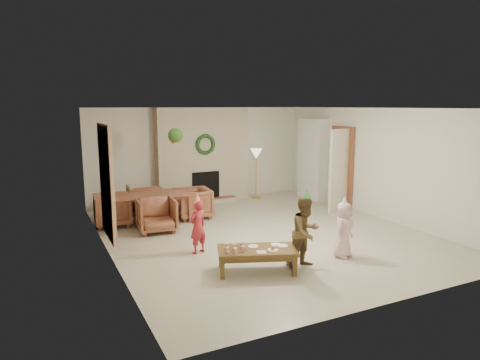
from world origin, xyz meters
TOP-DOWN VIEW (x-y plane):
  - floor at (0.00, 0.00)m, footprint 7.00×7.00m
  - ceiling at (0.00, 0.00)m, footprint 7.00×7.00m
  - wall_back at (0.00, 3.50)m, footprint 7.00×0.00m
  - wall_front at (0.00, -3.50)m, footprint 7.00×0.00m
  - wall_left at (-3.00, 0.00)m, footprint 0.00×7.00m
  - wall_right at (3.00, 0.00)m, footprint 0.00×7.00m
  - fireplace_mass at (0.00, 3.30)m, footprint 2.50×0.40m
  - fireplace_hearth at (0.00, 2.95)m, footprint 1.60×0.30m
  - fireplace_firebox at (0.00, 3.12)m, footprint 0.75×0.12m
  - fireplace_wreath at (0.00, 3.07)m, footprint 0.54×0.10m
  - floor_lamp_base at (1.46, 3.00)m, footprint 0.26×0.26m
  - floor_lamp_post at (1.46, 3.00)m, footprint 0.03×0.03m
  - floor_lamp_shade at (1.46, 3.00)m, footprint 0.33×0.33m
  - bookshelf_carcass at (2.84, 2.30)m, footprint 0.30×1.00m
  - bookshelf_shelf_a at (2.82, 2.30)m, footprint 0.30×0.92m
  - bookshelf_shelf_b at (2.82, 2.30)m, footprint 0.30×0.92m
  - bookshelf_shelf_c at (2.82, 2.30)m, footprint 0.30×0.92m
  - bookshelf_shelf_d at (2.82, 2.30)m, footprint 0.30×0.92m
  - books_row_lower at (2.80, 2.15)m, footprint 0.20×0.40m
  - books_row_mid at (2.80, 2.35)m, footprint 0.20×0.44m
  - books_row_upper at (2.80, 2.20)m, footprint 0.20×0.36m
  - door_frame at (2.96, 1.20)m, footprint 0.05×0.86m
  - door_leaf at (2.58, 0.82)m, footprint 0.77×0.32m
  - curtain_panel at (-2.96, 0.20)m, footprint 0.06×1.20m
  - dining_table at (-1.83, 1.80)m, footprint 1.86×1.14m
  - dining_chair_near at (-1.89, 1.02)m, footprint 0.80×0.82m
  - dining_chair_far at (-1.77, 2.58)m, footprint 0.80×0.82m
  - dining_chair_left at (-2.61, 1.87)m, footprint 0.82×0.80m
  - dining_chair_right at (-0.85, 1.72)m, footprint 0.82×0.80m
  - hanging_plant_cord at (-1.30, 1.50)m, footprint 0.01×0.01m
  - hanging_plant_pot at (-1.30, 1.50)m, footprint 0.16×0.16m
  - hanging_plant_foliage at (-1.30, 1.50)m, footprint 0.32×0.32m
  - coffee_table_top at (-1.06, -1.77)m, footprint 1.34×1.00m
  - coffee_table_apron at (-1.06, -1.77)m, footprint 1.22×0.88m
  - coffee_leg_fl at (-1.66, -1.80)m, footprint 0.08×0.08m
  - coffee_leg_fr at (-0.64, -2.19)m, footprint 0.08×0.08m
  - coffee_leg_bl at (-1.49, -1.34)m, footprint 0.08×0.08m
  - coffee_leg_br at (-0.47, -1.74)m, footprint 0.08×0.08m
  - cup_a at (-1.55, -1.73)m, footprint 0.08×0.08m
  - cup_b at (-1.48, -1.56)m, footprint 0.08×0.08m
  - cup_c at (-1.46, -1.82)m, footprint 0.08×0.08m
  - cup_d at (-1.39, -1.64)m, footprint 0.08×0.08m
  - cup_e at (-1.31, -1.79)m, footprint 0.08×0.08m
  - cup_f at (-1.25, -1.62)m, footprint 0.08×0.08m
  - plate_a at (-1.07, -1.65)m, footprint 0.22×0.22m
  - plate_b at (-0.88, -1.94)m, footprint 0.22×0.22m
  - plate_c at (-0.64, -1.83)m, footprint 0.22×0.22m
  - food_scoop at (-0.88, -1.94)m, footprint 0.08×0.08m
  - napkin_left at (-1.08, -1.94)m, footprint 0.18×0.18m
  - napkin_right at (-0.70, -1.73)m, footprint 0.18×0.18m
  - child_red at (-1.59, -0.56)m, footprint 0.40×0.33m
  - party_hat_red at (-1.59, -0.56)m, footprint 0.13×0.13m
  - child_plaid at (-0.28, -1.93)m, footprint 0.65×0.55m
  - party_hat_plaid at (-0.28, -1.93)m, footprint 0.15×0.15m
  - child_pink at (0.57, -1.83)m, footprint 0.55×0.48m
  - party_hat_pink at (0.57, -1.83)m, footprint 0.15×0.15m

SIDE VIEW (x-z plane):
  - floor at x=0.00m, z-range 0.00..0.00m
  - floor_lamp_base at x=1.46m, z-range 0.00..0.03m
  - fireplace_hearth at x=0.00m, z-range 0.00..0.12m
  - coffee_leg_fl at x=-1.66m, z-range 0.00..0.32m
  - coffee_leg_fr at x=-0.64m, z-range 0.00..0.32m
  - coffee_leg_bl at x=-1.49m, z-range 0.00..0.32m
  - coffee_leg_br at x=-0.47m, z-range 0.00..0.32m
  - coffee_table_apron at x=-1.06m, z-range 0.24..0.32m
  - dining_table at x=-1.83m, z-range 0.00..0.63m
  - coffee_table_top at x=-1.06m, z-range 0.32..0.37m
  - dining_chair_near at x=-1.89m, z-range 0.00..0.69m
  - dining_chair_far at x=-1.77m, z-range 0.00..0.69m
  - dining_chair_left at x=-2.61m, z-range 0.00..0.69m
  - dining_chair_right at x=-0.85m, z-range 0.00..0.69m
  - napkin_left at x=-1.08m, z-range 0.37..0.38m
  - napkin_right at x=-0.70m, z-range 0.37..0.38m
  - plate_a at x=-1.07m, z-range 0.37..0.38m
  - plate_b at x=-0.88m, z-range 0.37..0.38m
  - plate_c at x=-0.64m, z-range 0.37..0.38m
  - food_scoop at x=-0.88m, z-range 0.38..0.44m
  - cup_a at x=-1.55m, z-range 0.37..0.46m
  - cup_b at x=-1.48m, z-range 0.37..0.46m
  - cup_c at x=-1.46m, z-range 0.37..0.46m
  - cup_d at x=-1.39m, z-range 0.37..0.46m
  - cup_e at x=-1.31m, z-range 0.37..0.46m
  - cup_f at x=-1.25m, z-range 0.37..0.46m
  - fireplace_firebox at x=0.00m, z-range 0.07..0.82m
  - bookshelf_shelf_a at x=2.82m, z-range 0.43..0.47m
  - child_red at x=-1.59m, z-range 0.00..0.95m
  - child_pink at x=0.57m, z-range 0.00..0.95m
  - child_plaid at x=-0.28m, z-range 0.00..1.15m
  - books_row_lower at x=2.80m, z-range 0.47..0.71m
  - floor_lamp_post at x=1.46m, z-range 0.02..1.26m
  - bookshelf_shelf_b at x=2.82m, z-range 0.83..0.86m
  - books_row_mid at x=2.80m, z-range 0.87..1.11m
  - party_hat_red at x=-1.59m, z-range 0.90..1.08m
  - party_hat_pink at x=0.57m, z-range 0.91..1.08m
  - door_leaf at x=2.58m, z-range 0.00..2.00m
  - door_frame at x=2.96m, z-range 0.00..2.04m
  - bookshelf_carcass at x=2.84m, z-range 0.00..2.20m
  - party_hat_plaid at x=-0.28m, z-range 1.10..1.29m
  - floor_lamp_shade at x=1.46m, z-range 1.10..1.38m
  - wall_back at x=0.00m, z-range -2.25..4.75m
  - wall_front at x=0.00m, z-range -2.25..4.75m
  - wall_left at x=-3.00m, z-range -2.25..4.75m
  - wall_right at x=3.00m, z-range -2.25..4.75m
  - fireplace_mass at x=0.00m, z-range 0.00..2.50m
  - bookshelf_shelf_c at x=2.82m, z-range 1.24..1.26m
  - curtain_panel at x=-2.96m, z-range 0.25..2.25m
  - books_row_upper at x=2.80m, z-range 1.27..1.49m
  - fireplace_wreath at x=0.00m, z-range 1.28..1.82m
  - bookshelf_shelf_d at x=2.82m, z-range 1.64..1.66m
  - hanging_plant_pot at x=-1.30m, z-range 1.74..1.86m
  - hanging_plant_foliage at x=-1.30m, z-range 1.76..2.08m
  - hanging_plant_cord at x=-1.30m, z-range 1.80..2.50m
  - ceiling at x=0.00m, z-range 2.50..2.50m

